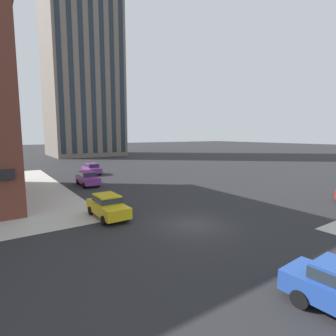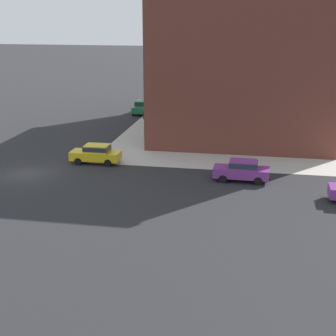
# 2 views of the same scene
# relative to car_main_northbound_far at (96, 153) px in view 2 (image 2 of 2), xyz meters

# --- Properties ---
(ground_plane) EXTENTS (320.00, 320.00, 0.00)m
(ground_plane) POSITION_rel_car_main_northbound_far_xyz_m (4.12, -4.75, -0.92)
(ground_plane) COLOR #262628
(sidewalk_far_corner) EXTENTS (32.00, 32.00, 0.02)m
(sidewalk_far_corner) POSITION_rel_car_main_northbound_far_xyz_m (-15.88, 15.25, -0.92)
(sidewalk_far_corner) COLOR #B7B2A8
(sidewalk_far_corner) RESTS_ON ground
(car_main_northbound_far) EXTENTS (1.91, 4.41, 1.68)m
(car_main_northbound_far) POSITION_rel_car_main_northbound_far_xyz_m (0.00, 0.00, 0.00)
(car_main_northbound_far) COLOR gold
(car_main_northbound_far) RESTS_ON ground
(car_main_southbound_far) EXTENTS (4.40, 1.90, 1.68)m
(car_main_southbound_far) POSITION_rel_car_main_northbound_far_xyz_m (-23.03, -1.27, 0.00)
(car_main_southbound_far) COLOR #1E6B3D
(car_main_southbound_far) RESTS_ON ground
(car_cross_westbound) EXTENTS (1.95, 4.43, 1.68)m
(car_cross_westbound) POSITION_rel_car_main_northbound_far_xyz_m (2.58, 12.95, 0.00)
(car_cross_westbound) COLOR #7A3389
(car_cross_westbound) RESTS_ON ground
(storefront_block_near_corner) EXTENTS (25.41, 18.34, 16.15)m
(storefront_block_near_corner) POSITION_rel_car_main_northbound_far_xyz_m (-17.33, 12.20, 7.17)
(storefront_block_near_corner) COLOR brown
(storefront_block_near_corner) RESTS_ON ground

